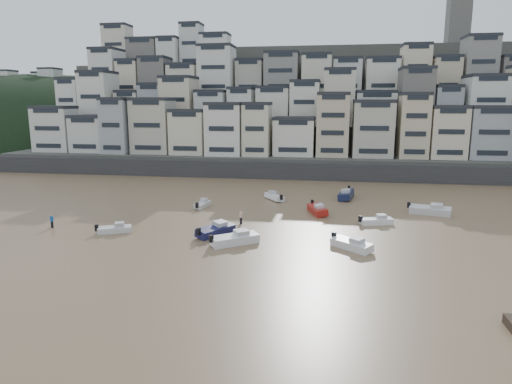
% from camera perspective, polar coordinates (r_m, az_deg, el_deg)
% --- Properties ---
extents(ground, '(400.00, 400.00, 0.00)m').
position_cam_1_polar(ground, '(37.34, -23.87, -14.52)').
color(ground, '#916F4E').
rests_on(ground, ground).
extents(sea_strip, '(340.00, 340.00, 0.00)m').
position_cam_1_polar(sea_strip, '(216.47, -27.59, 5.80)').
color(sea_strip, '#404A5B').
rests_on(sea_strip, ground).
extents(harbor_wall, '(140.00, 3.00, 3.50)m').
position_cam_1_polar(harbor_wall, '(94.34, 3.50, 2.73)').
color(harbor_wall, '#38383A').
rests_on(harbor_wall, ground).
extents(hillside, '(141.04, 66.00, 50.00)m').
position_cam_1_polar(hillside, '(132.79, 7.41, 9.99)').
color(hillside, '#4C4C47').
rests_on(hillside, ground).
extents(headland, '(216.00, 135.00, 53.33)m').
position_cam_1_polar(headland, '(199.61, -25.83, 5.61)').
color(headland, black).
rests_on(headland, ground).
extents(boat_a, '(5.92, 5.12, 1.62)m').
position_cam_1_polar(boat_a, '(50.99, -2.67, -5.68)').
color(boat_a, white).
rests_on(boat_a, ground).
extents(boat_b, '(5.09, 4.74, 1.43)m').
position_cam_1_polar(boat_b, '(50.38, 11.85, -6.24)').
color(boat_b, white).
rests_on(boat_b, ground).
extents(boat_c, '(4.58, 5.86, 1.56)m').
position_cam_1_polar(boat_c, '(54.59, -5.08, -4.60)').
color(boat_c, '#14163F').
rests_on(boat_c, ground).
extents(boat_d, '(4.88, 2.83, 1.26)m').
position_cam_1_polar(boat_d, '(61.19, 14.85, -3.35)').
color(boat_d, white).
rests_on(boat_d, ground).
extents(boat_e, '(3.53, 5.89, 1.53)m').
position_cam_1_polar(boat_e, '(65.37, 7.68, -2.03)').
color(boat_e, '#A01A13').
rests_on(boat_e, ground).
extents(boat_f, '(1.88, 4.34, 1.15)m').
position_cam_1_polar(boat_f, '(69.15, -6.72, -1.43)').
color(boat_f, silver).
rests_on(boat_f, ground).
extents(boat_g, '(6.38, 3.50, 1.66)m').
position_cam_1_polar(boat_g, '(68.67, 20.93, -1.98)').
color(boat_g, silver).
rests_on(boat_g, ground).
extents(boat_h, '(4.08, 4.91, 1.33)m').
position_cam_1_polar(boat_h, '(73.86, 2.31, -0.48)').
color(boat_h, white).
rests_on(boat_h, ground).
extents(boat_i, '(3.19, 6.73, 1.76)m').
position_cam_1_polar(boat_i, '(76.33, 11.22, -0.14)').
color(boat_i, '#131B3D').
rests_on(boat_i, ground).
extents(boat_j, '(4.54, 3.13, 1.18)m').
position_cam_1_polar(boat_j, '(57.99, -17.26, -4.32)').
color(boat_j, silver).
rests_on(boat_j, ground).
extents(person_blue, '(0.44, 0.44, 1.74)m').
position_cam_1_polar(person_blue, '(63.02, -24.17, -3.33)').
color(person_blue, '#1650A9').
rests_on(person_blue, ground).
extents(person_pink, '(0.44, 0.44, 1.74)m').
position_cam_1_polar(person_pink, '(59.41, -1.90, -3.17)').
color(person_pink, '#D0A592').
rests_on(person_pink, ground).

